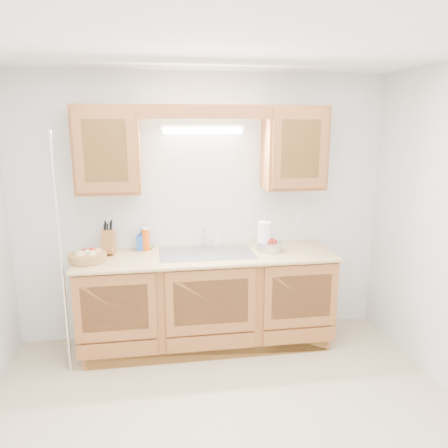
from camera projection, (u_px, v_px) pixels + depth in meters
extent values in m
plane|color=#C1B08B|center=(228.00, 429.00, 2.99)|extent=(3.50, 3.50, 0.00)
plane|color=white|center=(229.00, 40.00, 2.42)|extent=(3.50, 3.50, 0.00)
cube|color=silver|center=(203.00, 209.00, 4.15)|extent=(3.50, 0.02, 2.50)
cube|color=silver|center=(313.00, 408.00, 1.26)|extent=(3.50, 0.02, 2.50)
cube|color=#A05E2F|center=(207.00, 301.00, 4.05)|extent=(2.20, 0.60, 0.86)
cube|color=tan|center=(207.00, 256.00, 3.93)|extent=(2.30, 0.63, 0.04)
cube|color=#A05E2F|center=(108.00, 150.00, 3.73)|extent=(0.55, 0.33, 0.75)
cube|color=#A05E2F|center=(294.00, 148.00, 3.98)|extent=(0.55, 0.33, 0.75)
cube|color=#A05E2F|center=(205.00, 112.00, 3.65)|extent=(2.20, 0.05, 0.12)
cylinder|color=white|center=(203.00, 131.00, 3.89)|extent=(0.70, 0.05, 0.05)
cube|color=white|center=(202.00, 127.00, 3.91)|extent=(0.76, 0.06, 0.05)
cube|color=#9E9EA3|center=(206.00, 253.00, 3.94)|extent=(0.84, 0.46, 0.01)
cube|color=#9E9EA3|center=(183.00, 263.00, 3.93)|extent=(0.39, 0.40, 0.16)
cube|color=#9E9EA3|center=(229.00, 260.00, 4.00)|extent=(0.39, 0.40, 0.16)
cylinder|color=silver|center=(204.00, 245.00, 4.13)|extent=(0.06, 0.06, 0.04)
cylinder|color=silver|center=(204.00, 237.00, 4.12)|extent=(0.02, 0.02, 0.16)
cylinder|color=silver|center=(204.00, 229.00, 4.05)|extent=(0.02, 0.12, 0.02)
cylinder|color=white|center=(217.00, 240.00, 4.14)|extent=(0.03, 0.03, 0.12)
cylinder|color=silver|center=(61.00, 258.00, 3.48)|extent=(0.03, 0.03, 2.00)
cube|color=white|center=(298.00, 216.00, 4.31)|extent=(0.08, 0.01, 0.12)
cylinder|color=#B58549|center=(87.00, 257.00, 3.72)|extent=(0.37, 0.37, 0.06)
sphere|color=#D8C67F|center=(80.00, 255.00, 3.67)|extent=(0.08, 0.08, 0.08)
sphere|color=#D8C67F|center=(92.00, 255.00, 3.67)|extent=(0.08, 0.08, 0.08)
sphere|color=tan|center=(97.00, 252.00, 3.76)|extent=(0.07, 0.07, 0.07)
sphere|color=#A21F12|center=(86.00, 252.00, 3.76)|extent=(0.07, 0.07, 0.07)
sphere|color=#72A53F|center=(77.00, 253.00, 3.72)|extent=(0.07, 0.07, 0.07)
sphere|color=#D8C67F|center=(87.00, 254.00, 3.70)|extent=(0.08, 0.08, 0.08)
sphere|color=#A21F12|center=(92.00, 251.00, 3.79)|extent=(0.07, 0.07, 0.07)
cube|color=#A05E2F|center=(109.00, 242.00, 3.91)|extent=(0.13, 0.19, 0.24)
cylinder|color=black|center=(104.00, 229.00, 3.86)|extent=(0.02, 0.04, 0.09)
cylinder|color=black|center=(108.00, 229.00, 3.86)|extent=(0.02, 0.04, 0.09)
cylinder|color=black|center=(111.00, 228.00, 3.86)|extent=(0.02, 0.04, 0.09)
cylinder|color=black|center=(106.00, 227.00, 3.89)|extent=(0.02, 0.04, 0.09)
cylinder|color=black|center=(110.00, 226.00, 3.90)|extent=(0.02, 0.04, 0.09)
cylinder|color=black|center=(105.00, 225.00, 3.92)|extent=(0.02, 0.04, 0.09)
cylinder|color=black|center=(111.00, 225.00, 3.93)|extent=(0.02, 0.04, 0.09)
cylinder|color=#EA530D|center=(146.00, 240.00, 4.01)|extent=(0.09, 0.09, 0.20)
cylinder|color=white|center=(145.00, 228.00, 3.99)|extent=(0.07, 0.07, 0.01)
imported|color=blue|center=(142.00, 239.00, 4.03)|extent=(0.10, 0.10, 0.21)
cube|color=#CC333F|center=(146.00, 248.00, 4.09)|extent=(0.13, 0.11, 0.01)
cube|color=green|center=(146.00, 247.00, 4.09)|extent=(0.13, 0.11, 0.02)
cylinder|color=silver|center=(264.00, 250.00, 4.04)|extent=(0.15, 0.15, 0.01)
cylinder|color=silver|center=(265.00, 234.00, 4.00)|extent=(0.02, 0.02, 0.31)
cylinder|color=white|center=(264.00, 236.00, 4.01)|extent=(0.16, 0.16, 0.26)
sphere|color=silver|center=(265.00, 218.00, 3.97)|extent=(0.02, 0.02, 0.02)
cylinder|color=silver|center=(269.00, 246.00, 4.01)|extent=(0.30, 0.30, 0.09)
sphere|color=#A21F12|center=(267.00, 242.00, 4.00)|extent=(0.06, 0.06, 0.06)
sphere|color=#A21F12|center=(272.00, 241.00, 4.02)|extent=(0.06, 0.06, 0.06)
sphere|color=#A21F12|center=(270.00, 242.00, 3.97)|extent=(0.06, 0.06, 0.06)
sphere|color=#A21F12|center=(274.00, 242.00, 3.99)|extent=(0.06, 0.06, 0.06)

